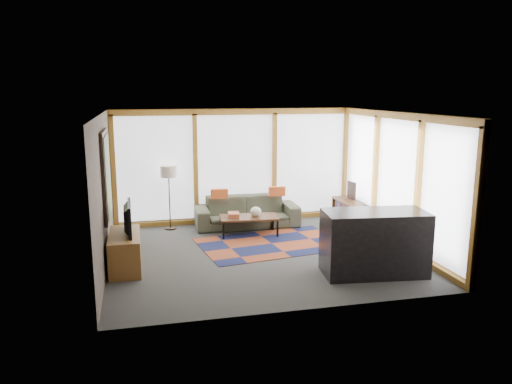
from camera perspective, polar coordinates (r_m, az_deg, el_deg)
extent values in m
plane|color=#333330|center=(9.40, 0.56, -7.06)|extent=(5.50, 5.50, 0.00)
cube|color=#443530|center=(8.84, -17.01, -0.05)|extent=(0.04, 5.00, 2.60)
cube|color=#443530|center=(6.73, 5.68, -3.14)|extent=(5.50, 0.04, 2.60)
cube|color=silver|center=(8.92, 0.60, 8.98)|extent=(5.50, 5.00, 0.04)
cube|color=white|center=(11.45, -2.38, 3.00)|extent=(5.30, 0.02, 2.35)
cube|color=white|center=(10.06, 15.80, 1.38)|extent=(0.02, 4.80, 2.35)
cube|color=black|center=(9.08, -16.77, 1.87)|extent=(0.05, 1.35, 1.55)
cube|color=gold|center=(9.08, -16.58, 1.88)|extent=(0.02, 1.20, 1.40)
cube|color=brown|center=(9.98, 1.80, -5.92)|extent=(3.01, 2.18, 0.01)
imported|color=#303428|center=(11.16, -1.07, -2.27)|extent=(2.31, 0.95, 0.67)
cube|color=#C14E20|center=(10.98, -4.22, -0.19)|extent=(0.39, 0.15, 0.21)
cube|color=#C14E20|center=(11.23, 2.40, 0.09)|extent=(0.39, 0.16, 0.21)
cube|color=brown|center=(10.42, -2.57, -2.63)|extent=(0.27, 0.31, 0.10)
ellipsoid|color=beige|center=(10.45, -0.04, -2.27)|extent=(0.28, 0.28, 0.20)
ellipsoid|color=black|center=(10.44, 13.16, -1.99)|extent=(0.24, 0.24, 0.10)
ellipsoid|color=black|center=(10.76, 12.49, -1.62)|extent=(0.18, 0.18, 0.07)
cube|color=black|center=(11.57, 10.87, 0.18)|extent=(0.09, 0.31, 0.40)
cube|color=brown|center=(8.84, -14.74, -6.58)|extent=(0.51, 1.23, 0.61)
imported|color=black|center=(8.72, -14.87, -2.92)|extent=(0.14, 0.92, 0.53)
cube|color=black|center=(8.49, 13.38, -5.68)|extent=(1.76, 0.97, 1.06)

